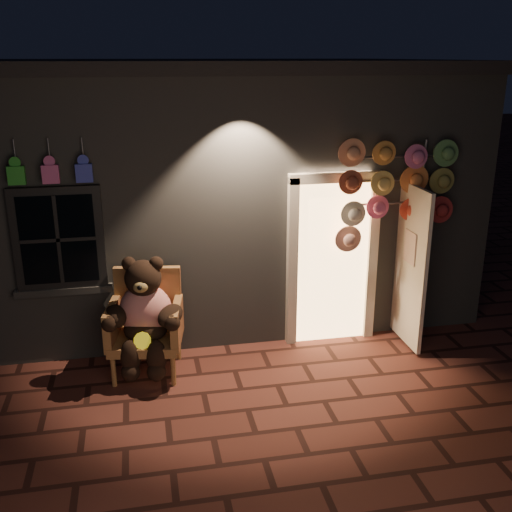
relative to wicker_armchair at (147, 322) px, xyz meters
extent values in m
plane|color=brown|center=(0.98, -1.11, -0.59)|extent=(60.00, 60.00, 0.00)
cube|color=slate|center=(0.98, 2.89, 1.06)|extent=(7.00, 5.00, 3.30)
cube|color=black|center=(0.98, 2.89, 2.79)|extent=(7.30, 5.30, 0.16)
cube|color=black|center=(-0.92, 0.35, 0.96)|extent=(1.00, 0.10, 1.20)
cube|color=black|center=(-0.92, 0.32, 0.96)|extent=(0.82, 0.06, 1.02)
cube|color=slate|center=(-0.92, 0.35, 0.33)|extent=(1.10, 0.14, 0.08)
cube|color=#F0B56C|center=(2.33, 0.37, 0.46)|extent=(0.92, 0.10, 2.10)
cube|color=beige|center=(1.81, 0.33, 0.46)|extent=(0.12, 0.12, 2.20)
cube|color=beige|center=(2.85, 0.33, 0.46)|extent=(0.12, 0.12, 2.20)
cube|color=beige|center=(2.33, 0.33, 1.54)|extent=(1.16, 0.12, 0.12)
cube|color=beige|center=(3.23, -0.01, 0.46)|extent=(0.05, 0.80, 2.00)
cube|color=green|center=(-1.27, 0.27, 1.71)|extent=(0.18, 0.07, 0.20)
cylinder|color=#59595E|center=(-1.27, 0.33, 1.96)|extent=(0.02, 0.02, 0.25)
cube|color=#C3508E|center=(-0.92, 0.27, 1.71)|extent=(0.18, 0.07, 0.20)
cylinder|color=#59595E|center=(-0.92, 0.33, 1.96)|extent=(0.02, 0.02, 0.25)
cube|color=#303AAA|center=(-0.57, 0.27, 1.71)|extent=(0.18, 0.07, 0.20)
cylinder|color=#59595E|center=(-0.57, 0.33, 1.96)|extent=(0.02, 0.02, 0.25)
cube|color=#AC8242|center=(-0.02, -0.09, -0.18)|extent=(0.88, 0.84, 0.11)
cube|color=#AC8242|center=(0.04, 0.23, 0.21)|extent=(0.78, 0.22, 0.77)
cube|color=#AC8242|center=(-0.38, -0.06, 0.04)|extent=(0.20, 0.67, 0.44)
cube|color=#AC8242|center=(0.34, -0.18, 0.04)|extent=(0.20, 0.67, 0.44)
cylinder|color=#AC8242|center=(-0.39, -0.34, -0.41)|extent=(0.06, 0.06, 0.35)
cylinder|color=#AC8242|center=(0.26, -0.46, -0.41)|extent=(0.06, 0.06, 0.35)
cylinder|color=#AC8242|center=(-0.29, 0.27, -0.41)|extent=(0.06, 0.06, 0.35)
cylinder|color=#AC8242|center=(0.36, 0.15, -0.41)|extent=(0.06, 0.06, 0.35)
ellipsoid|color=red|center=(0.00, -0.06, 0.17)|extent=(0.68, 0.58, 0.63)
ellipsoid|color=black|center=(-0.01, -0.13, -0.02)|extent=(0.56, 0.50, 0.30)
sphere|color=black|center=(-0.01, -0.11, 0.59)|extent=(0.47, 0.47, 0.41)
sphere|color=black|center=(-0.15, -0.05, 0.75)|extent=(0.16, 0.16, 0.16)
sphere|color=black|center=(0.14, -0.11, 0.75)|extent=(0.16, 0.16, 0.16)
ellipsoid|color=olive|center=(-0.04, -0.29, 0.55)|extent=(0.18, 0.14, 0.13)
ellipsoid|color=black|center=(-0.33, -0.20, 0.19)|extent=(0.30, 0.45, 0.23)
ellipsoid|color=black|center=(0.26, -0.31, 0.19)|extent=(0.41, 0.48, 0.23)
ellipsoid|color=black|center=(-0.20, -0.37, -0.23)|extent=(0.23, 0.23, 0.39)
ellipsoid|color=black|center=(0.08, -0.42, -0.23)|extent=(0.23, 0.23, 0.39)
sphere|color=black|center=(-0.21, -0.42, -0.39)|extent=(0.21, 0.21, 0.21)
sphere|color=black|center=(0.07, -0.47, -0.39)|extent=(0.21, 0.21, 0.21)
cylinder|color=yellow|center=(-0.06, -0.40, -0.04)|extent=(0.21, 0.11, 0.19)
cylinder|color=#59595E|center=(3.43, 0.27, 0.69)|extent=(0.04, 0.04, 2.56)
cylinder|color=#59595E|center=(3.15, 0.25, 1.78)|extent=(1.14, 0.03, 0.03)
cylinder|color=#59595E|center=(3.15, 0.25, 1.49)|extent=(1.14, 0.03, 0.03)
cylinder|color=#59595E|center=(3.15, 0.25, 1.21)|extent=(1.14, 0.03, 0.03)
cylinder|color=tan|center=(2.48, 0.19, 1.83)|extent=(0.32, 0.11, 0.33)
cylinder|color=#C3853C|center=(2.86, 0.16, 1.83)|extent=(0.32, 0.11, 0.33)
cylinder|color=#D5679C|center=(3.24, 0.13, 1.83)|extent=(0.32, 0.11, 0.33)
cylinder|color=#589252|center=(3.62, 0.19, 1.83)|extent=(0.32, 0.11, 0.33)
cylinder|color=#9D4831|center=(2.48, 0.16, 1.49)|extent=(0.32, 0.11, 0.33)
cylinder|color=#E4C264|center=(2.86, 0.13, 1.49)|extent=(0.32, 0.11, 0.33)
cylinder|color=orange|center=(3.24, 0.19, 1.49)|extent=(0.32, 0.11, 0.33)
cylinder|color=olive|center=(3.62, 0.16, 1.49)|extent=(0.32, 0.11, 0.33)
cylinder|color=beige|center=(2.48, 0.13, 1.16)|extent=(0.32, 0.11, 0.33)
cylinder|color=#E45F99|center=(2.86, 0.19, 1.16)|extent=(0.32, 0.11, 0.33)
cylinder|color=#DF4830|center=(3.24, 0.16, 1.16)|extent=(0.32, 0.11, 0.33)
cylinder|color=#AA2B2C|center=(3.62, 0.13, 1.16)|extent=(0.32, 0.11, 0.33)
cylinder|color=tan|center=(2.48, 0.19, 0.83)|extent=(0.32, 0.11, 0.33)
camera|label=1|loc=(0.01, -6.44, 2.92)|focal=42.00mm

